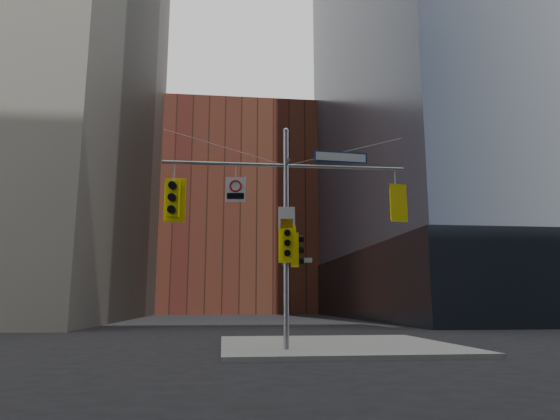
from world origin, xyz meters
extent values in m
plane|color=black|center=(0.00, 0.00, 0.00)|extent=(160.00, 160.00, 0.00)
cube|color=gray|center=(2.00, 4.00, 0.07)|extent=(8.00, 8.00, 0.15)
cube|color=black|center=(28.00, 32.00, 3.00)|extent=(36.40, 36.40, 6.00)
cube|color=brown|center=(0.00, 58.00, 14.00)|extent=(26.00, 20.00, 28.00)
cylinder|color=gray|center=(0.00, 2.00, 3.60)|extent=(0.18, 0.18, 7.20)
sphere|color=gray|center=(0.00, 2.00, 7.20)|extent=(0.20, 0.20, 0.20)
cylinder|color=gray|center=(-2.00, 2.00, 6.00)|extent=(4.00, 0.11, 0.11)
cylinder|color=gray|center=(2.00, 2.00, 6.00)|extent=(4.00, 0.11, 0.11)
cylinder|color=gray|center=(0.00, 1.65, 6.00)|extent=(0.10, 0.70, 0.10)
cylinder|color=gray|center=(-2.00, 2.00, 6.55)|extent=(4.00, 0.02, 1.12)
cylinder|color=gray|center=(2.00, 2.00, 6.55)|extent=(4.00, 0.02, 1.12)
cube|color=#FFEC0D|center=(-3.60, 2.00, 4.80)|extent=(0.40, 0.31, 1.16)
cube|color=#FFEC0D|center=(-3.58, 2.20, 4.80)|extent=(0.68, 0.12, 1.43)
cylinder|color=black|center=(-3.62, 1.78, 5.19)|extent=(0.26, 0.20, 0.24)
cylinder|color=black|center=(-3.61, 1.87, 5.19)|extent=(0.21, 0.05, 0.21)
cylinder|color=black|center=(-3.62, 1.78, 4.80)|extent=(0.26, 0.20, 0.24)
cylinder|color=black|center=(-3.61, 1.87, 4.80)|extent=(0.21, 0.05, 0.21)
cylinder|color=black|center=(-3.62, 1.78, 4.41)|extent=(0.26, 0.20, 0.24)
cylinder|color=black|center=(-3.61, 1.87, 4.41)|extent=(0.21, 0.05, 0.21)
cube|color=#FFEC0D|center=(3.69, 2.00, 4.80)|extent=(0.37, 0.29, 1.02)
cube|color=#FFEC0D|center=(3.73, 1.83, 4.80)|extent=(0.60, 0.14, 1.26)
cylinder|color=black|center=(3.66, 2.19, 5.14)|extent=(0.24, 0.19, 0.21)
cylinder|color=black|center=(3.67, 2.11, 5.14)|extent=(0.19, 0.05, 0.18)
cylinder|color=black|center=(3.66, 2.19, 4.80)|extent=(0.24, 0.19, 0.21)
cylinder|color=black|center=(3.67, 2.11, 4.80)|extent=(0.19, 0.05, 0.18)
cylinder|color=black|center=(3.66, 2.19, 4.46)|extent=(0.24, 0.19, 0.21)
cylinder|color=#0CE559|center=(3.67, 2.11, 4.46)|extent=(0.19, 0.05, 0.18)
cube|color=#FFEC0D|center=(0.28, 2.00, 3.22)|extent=(0.29, 0.38, 1.08)
cylinder|color=black|center=(0.48, 1.97, 3.58)|extent=(0.19, 0.25, 0.23)
cylinder|color=black|center=(0.40, 1.98, 3.58)|extent=(0.05, 0.20, 0.19)
cylinder|color=black|center=(0.48, 1.97, 3.22)|extent=(0.19, 0.25, 0.23)
cylinder|color=black|center=(0.40, 1.98, 3.22)|extent=(0.05, 0.20, 0.19)
cylinder|color=black|center=(0.48, 1.97, 2.86)|extent=(0.19, 0.25, 0.23)
cylinder|color=black|center=(0.40, 1.98, 2.86)|extent=(0.05, 0.20, 0.19)
cube|color=#FFEC0D|center=(0.00, 1.72, 3.39)|extent=(0.33, 0.25, 0.95)
cube|color=#FFEC0D|center=(0.02, 1.88, 3.39)|extent=(0.56, 0.10, 1.18)
cylinder|color=black|center=(-0.02, 1.54, 3.71)|extent=(0.22, 0.17, 0.20)
cylinder|color=black|center=(-0.01, 1.61, 3.71)|extent=(0.17, 0.04, 0.17)
cylinder|color=black|center=(-0.02, 1.54, 3.39)|extent=(0.22, 0.17, 0.20)
cylinder|color=black|center=(-0.01, 1.61, 3.39)|extent=(0.17, 0.04, 0.17)
cylinder|color=black|center=(-0.02, 1.54, 3.07)|extent=(0.22, 0.17, 0.20)
cylinder|color=black|center=(-0.01, 1.61, 3.07)|extent=(0.17, 0.04, 0.17)
cube|color=navy|center=(1.85, 2.00, 6.35)|extent=(1.84, 0.19, 0.36)
cube|color=silver|center=(1.85, 1.98, 6.35)|extent=(1.73, 0.15, 0.28)
cube|color=silver|center=(-1.64, 1.98, 5.15)|extent=(0.65, 0.11, 0.81)
torus|color=#B20A0A|center=(-1.64, 1.96, 5.26)|extent=(0.41, 0.10, 0.40)
cube|color=black|center=(-1.64, 1.96, 4.93)|extent=(0.54, 0.08, 0.20)
cube|color=silver|center=(0.00, 1.88, 4.24)|extent=(0.54, 0.07, 0.71)
cube|color=#D88C00|center=(0.00, 1.86, 4.05)|extent=(0.39, 0.04, 0.31)
cube|color=silver|center=(0.45, 2.00, 2.90)|extent=(0.77, 0.11, 0.15)
cube|color=#145926|center=(0.00, 2.45, 2.89)|extent=(0.09, 0.83, 0.17)
camera|label=1|loc=(-1.99, -13.75, 1.61)|focal=32.00mm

